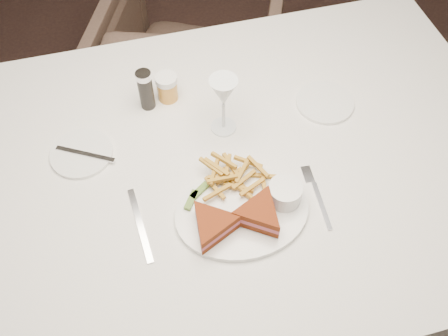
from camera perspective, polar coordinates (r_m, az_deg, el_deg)
name	(u,v)px	position (r m, az deg, el deg)	size (l,w,h in m)	color
table	(222,233)	(1.59, -0.26, -7.43)	(1.58, 1.05, 0.75)	silver
chair_far	(194,55)	(2.14, -3.40, 12.82)	(0.68, 0.64, 0.70)	#47342B
table_setting	(229,172)	(1.21, 0.62, -0.43)	(0.83, 0.60, 0.18)	white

